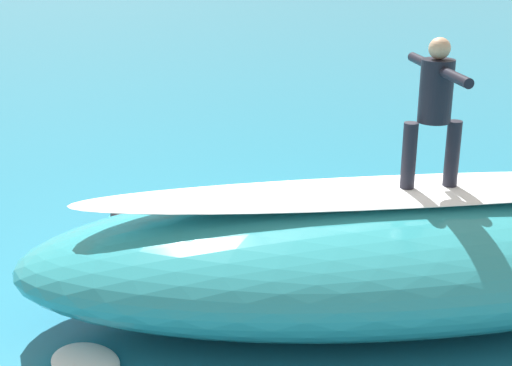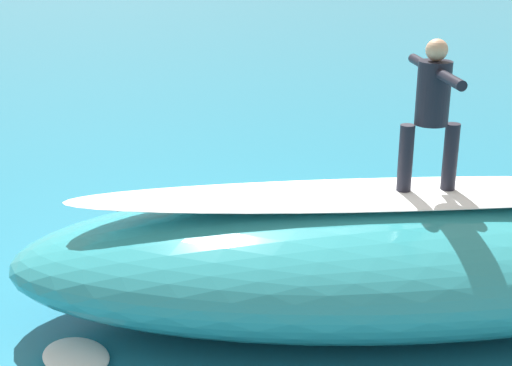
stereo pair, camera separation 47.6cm
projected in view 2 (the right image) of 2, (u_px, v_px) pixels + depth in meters
The scene contains 9 objects.
ground_plane at pixel (320, 260), 9.94m from camera, with size 120.00×120.00×0.00m, color teal.
wave_crest at pixel (390, 255), 8.40m from camera, with size 8.61×3.08×1.43m, color teal.
wave_foam_lip at pixel (394, 194), 8.15m from camera, with size 7.32×1.08×0.08m, color white.
surfboard_riding at pixel (425, 193), 8.17m from camera, with size 2.00×0.49×0.08m, color #33B2D1.
surfer_riding at pixel (432, 105), 7.84m from camera, with size 0.66×1.58×1.69m.
surfboard_paddling at pixel (126, 234), 10.64m from camera, with size 2.23×0.54×0.10m, color #33B2D1.
surfer_paddling at pixel (125, 226), 10.46m from camera, with size 0.53×1.65×0.30m.
foam_patch_near at pixel (76, 357), 7.60m from camera, with size 0.83×0.63×0.11m, color white.
foam_patch_mid at pixel (358, 232), 10.70m from camera, with size 0.83×0.55×0.12m, color white.
Camera 2 is at (3.56, 8.34, 4.28)m, focal length 51.09 mm.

